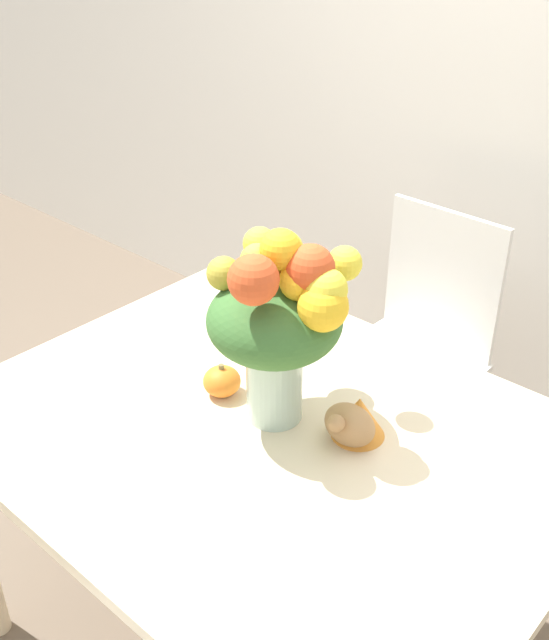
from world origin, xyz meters
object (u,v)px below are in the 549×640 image
at_px(flower_vase, 279,317).
at_px(turkey_figurine, 355,420).
at_px(pumpkin, 222,381).
at_px(dining_chair_near_window, 413,351).

distance_m(flower_vase, turkey_figurine, 0.27).
bearing_deg(turkey_figurine, pumpkin, -166.99).
distance_m(flower_vase, dining_chair_near_window, 0.95).
xyz_separation_m(pumpkin, dining_chair_near_window, (0.01, 0.81, -0.31)).
xyz_separation_m(flower_vase, turkey_figurine, (0.17, 0.05, -0.20)).
height_order(flower_vase, dining_chair_near_window, flower_vase).
relative_size(turkey_figurine, dining_chair_near_window, 0.17).
relative_size(pumpkin, dining_chair_near_window, 0.10).
bearing_deg(dining_chair_near_window, turkey_figurine, -65.80).
bearing_deg(flower_vase, dining_chair_near_window, 99.74).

